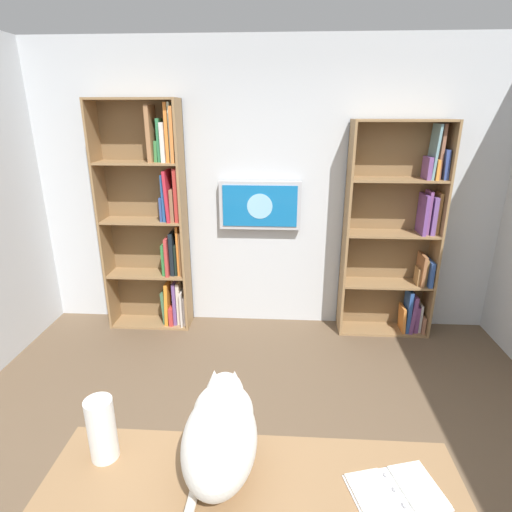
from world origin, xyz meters
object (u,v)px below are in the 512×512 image
at_px(wall_mounted_tv, 260,206).
at_px(bookshelf_right, 155,220).
at_px(open_binder, 396,491).
at_px(paper_towel_roll, 102,429).
at_px(bookshelf_left, 401,237).
at_px(cat, 221,430).

bearing_deg(wall_mounted_tv, bookshelf_right, 4.78).
distance_m(bookshelf_right, open_binder, 3.07).
xyz_separation_m(bookshelf_right, wall_mounted_tv, (-0.99, -0.08, 0.14)).
distance_m(bookshelf_right, wall_mounted_tv, 1.01).
bearing_deg(bookshelf_right, paper_towel_roll, 101.39).
bearing_deg(paper_towel_roll, open_binder, 174.78).
xyz_separation_m(bookshelf_left, paper_towel_roll, (1.82, 2.47, -0.09)).
distance_m(wall_mounted_tv, open_binder, 2.77).
distance_m(bookshelf_left, wall_mounted_tv, 1.35).
distance_m(cat, paper_towel_roll, 0.48).
relative_size(bookshelf_right, open_binder, 5.80).
height_order(bookshelf_right, open_binder, bookshelf_right).
bearing_deg(wall_mounted_tv, open_binder, 103.59).
height_order(bookshelf_left, wall_mounted_tv, bookshelf_left).
xyz_separation_m(bookshelf_left, open_binder, (0.68, 2.58, -0.22)).
relative_size(wall_mounted_tv, cat, 1.27).
xyz_separation_m(wall_mounted_tv, cat, (0.02, 2.56, -0.32)).
bearing_deg(open_binder, paper_towel_roll, -5.22).
bearing_deg(cat, wall_mounted_tv, -90.35).
bearing_deg(bookshelf_left, paper_towel_roll, 53.69).
distance_m(bookshelf_right, paper_towel_roll, 2.53).
relative_size(bookshelf_left, open_binder, 5.34).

